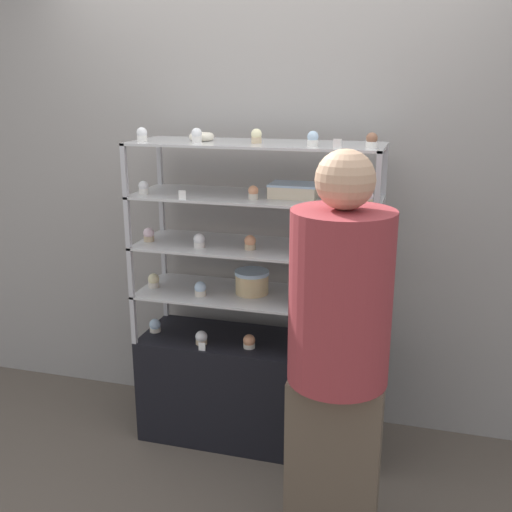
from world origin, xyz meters
name	(u,v)px	position (x,y,z in m)	size (l,w,h in m)	color
ground_plane	(256,436)	(0.00, 0.00, 0.00)	(20.00, 20.00, 0.00)	brown
back_wall	(274,193)	(0.00, 0.36, 1.30)	(8.00, 0.05, 2.60)	gray
display_base	(256,389)	(0.00, 0.00, 0.29)	(1.23, 0.43, 0.58)	black
display_riser_lower	(256,297)	(0.00, 0.00, 0.82)	(1.23, 0.43, 0.26)	#B7B7BC
display_riser_middle	(256,249)	(0.00, 0.00, 1.08)	(1.23, 0.43, 0.26)	#B7B7BC
display_riser_upper	(256,199)	(0.00, 0.00, 1.34)	(1.23, 0.43, 0.26)	#B7B7BC
display_riser_top	(256,146)	(0.00, 0.00, 1.59)	(1.23, 0.43, 0.26)	#B7B7BC
layer_cake_centerpiece	(252,282)	(-0.03, 0.01, 0.90)	(0.18, 0.18, 0.12)	#DBBC84
sheet_cake_frosted	(294,190)	(0.19, 0.01, 1.39)	(0.23, 0.18, 0.07)	beige
cupcake_0	(155,326)	(-0.56, -0.03, 0.61)	(0.06, 0.06, 0.07)	beige
cupcake_1	(201,338)	(-0.26, -0.12, 0.61)	(0.06, 0.06, 0.07)	#CCB28C
cupcake_2	(249,342)	(-0.01, -0.10, 0.61)	(0.06, 0.06, 0.07)	beige
cupcake_3	(301,348)	(0.26, -0.10, 0.61)	(0.06, 0.06, 0.07)	white
cupcake_4	(358,349)	(0.54, -0.04, 0.61)	(0.06, 0.06, 0.07)	white
price_tag_0	(202,347)	(-0.23, -0.19, 0.60)	(0.04, 0.00, 0.04)	white
cupcake_5	(154,281)	(-0.56, -0.04, 0.87)	(0.06, 0.06, 0.08)	beige
cupcake_6	(200,289)	(-0.27, -0.09, 0.87)	(0.06, 0.06, 0.08)	beige
cupcake_7	(307,299)	(0.28, -0.09, 0.87)	(0.06, 0.06, 0.08)	beige
cupcake_8	(360,305)	(0.54, -0.11, 0.87)	(0.06, 0.06, 0.08)	white
price_tag_1	(309,310)	(0.32, -0.19, 0.86)	(0.04, 0.00, 0.04)	white
cupcake_9	(149,235)	(-0.56, -0.05, 1.13)	(0.06, 0.06, 0.07)	#CCB28C
cupcake_10	(199,241)	(-0.27, -0.10, 1.13)	(0.06, 0.06, 0.07)	white
cupcake_11	(250,243)	(-0.01, -0.06, 1.13)	(0.06, 0.06, 0.07)	#CCB28C
cupcake_12	(309,248)	(0.29, -0.09, 1.13)	(0.06, 0.06, 0.07)	beige
cupcake_13	(362,254)	(0.54, -0.12, 1.13)	(0.06, 0.06, 0.07)	#CCB28C
price_tag_2	(302,257)	(0.28, -0.19, 1.12)	(0.04, 0.00, 0.04)	white
cupcake_14	(144,188)	(-0.55, -0.11, 1.38)	(0.05, 0.05, 0.07)	white
cupcake_15	(253,193)	(0.01, -0.09, 1.38)	(0.05, 0.05, 0.07)	beige
cupcake_16	(368,198)	(0.55, -0.09, 1.38)	(0.05, 0.05, 0.07)	#CCB28C
price_tag_3	(182,195)	(-0.31, -0.19, 1.37)	(0.04, 0.00, 0.04)	white
cupcake_17	(142,135)	(-0.55, -0.10, 1.64)	(0.05, 0.05, 0.07)	white
cupcake_18	(197,135)	(-0.28, -0.07, 1.64)	(0.05, 0.05, 0.07)	white
cupcake_19	(256,136)	(0.01, -0.04, 1.64)	(0.05, 0.05, 0.07)	#CCB28C
cupcake_20	(313,139)	(0.29, -0.10, 1.64)	(0.05, 0.05, 0.07)	white
cupcake_21	(372,141)	(0.56, -0.11, 1.64)	(0.05, 0.05, 0.07)	white
price_tag_4	(337,144)	(0.42, -0.19, 1.63)	(0.04, 0.00, 0.04)	white
donut_glazed	(202,137)	(-0.28, 0.02, 1.63)	(0.12, 0.12, 0.04)	#EFE5CC
customer_figure	(338,352)	(0.52, -0.69, 0.89)	(0.39, 0.39, 1.67)	brown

